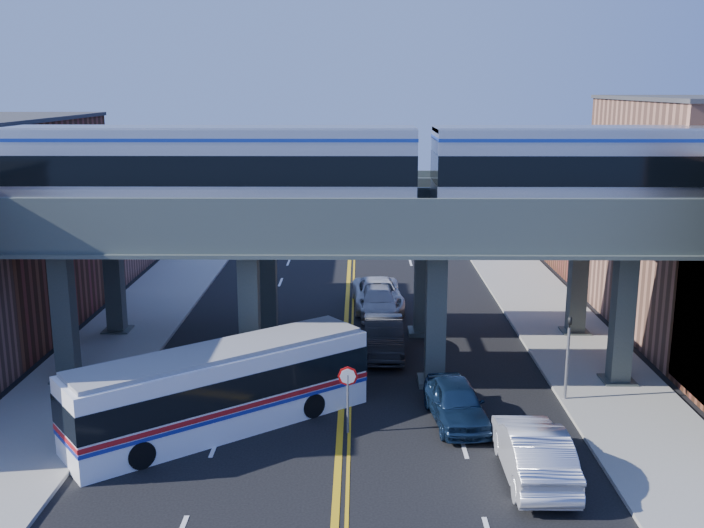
{
  "coord_description": "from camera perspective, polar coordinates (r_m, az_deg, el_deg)",
  "views": [
    {
      "loc": [
        0.71,
        -24.29,
        12.74
      ],
      "look_at": [
        0.41,
        7.95,
        5.38
      ],
      "focal_mm": 40.0,
      "sensor_mm": 36.0,
      "label": 1
    }
  ],
  "objects": [
    {
      "name": "transit_bus",
      "position": [
        30.26,
        -9.41,
        -9.01
      ],
      "size": [
        10.95,
        9.21,
        3.03
      ],
      "rotation": [
        0.0,
        0.0,
        0.65
      ],
      "color": "white",
      "rests_on": "ground"
    },
    {
      "name": "building_east_b",
      "position": [
        44.56,
        24.1,
        3.04
      ],
      "size": [
        8.0,
        14.0,
        12.0
      ],
      "primitive_type": "cube",
      "color": "#9A654F",
      "rests_on": "ground"
    },
    {
      "name": "car_lane_c",
      "position": [
        45.79,
        1.88,
        -2.22
      ],
      "size": [
        3.08,
        6.13,
        1.67
      ],
      "primitive_type": "imported",
      "rotation": [
        0.0,
        0.0,
        0.05
      ],
      "color": "silver",
      "rests_on": "ground"
    },
    {
      "name": "transit_train",
      "position": [
        33.01,
        -10.06,
        6.93
      ],
      "size": [
        51.48,
        3.23,
        3.77
      ],
      "color": "black",
      "rests_on": "elevated_viaduct_near"
    },
    {
      "name": "traffic_signal",
      "position": [
        33.15,
        15.43,
        -5.98
      ],
      "size": [
        0.15,
        0.18,
        4.1
      ],
      "color": "slate",
      "rests_on": "ground"
    },
    {
      "name": "elevated_viaduct_far",
      "position": [
        39.79,
        -0.49,
        3.8
      ],
      "size": [
        52.0,
        3.6,
        7.4
      ],
      "color": "#38413D",
      "rests_on": "ground"
    },
    {
      "name": "car_lane_b",
      "position": [
        38.03,
        2.31,
        -5.32
      ],
      "size": [
        1.9,
        5.32,
        1.75
      ],
      "primitive_type": "imported",
      "rotation": [
        0.0,
        0.0,
        -0.01
      ],
      "color": "#27282A",
      "rests_on": "ground"
    },
    {
      "name": "car_lane_d",
      "position": [
        44.56,
        1.92,
        -2.73
      ],
      "size": [
        2.29,
        5.32,
        1.53
      ],
      "primitive_type": "imported",
      "rotation": [
        0.0,
        0.0,
        0.03
      ],
      "color": "#AEAEB3",
      "rests_on": "ground"
    },
    {
      "name": "building_east_c",
      "position": [
        56.78,
        18.83,
        3.83
      ],
      "size": [
        8.0,
        10.0,
        9.0
      ],
      "primitive_type": "cube",
      "color": "brown",
      "rests_on": "ground"
    },
    {
      "name": "elevated_viaduct_near",
      "position": [
        32.9,
        -0.71,
        1.88
      ],
      "size": [
        52.0,
        3.6,
        7.4
      ],
      "color": "#38413D",
      "rests_on": "ground"
    },
    {
      "name": "car_lane_a",
      "position": [
        30.94,
        7.58,
        -9.93
      ],
      "size": [
        2.45,
        4.96,
        1.62
      ],
      "primitive_type": "imported",
      "rotation": [
        0.0,
        0.0,
        0.11
      ],
      "color": "#10213B",
      "rests_on": "ground"
    },
    {
      "name": "stop_sign",
      "position": [
        29.42,
        -0.3,
        -9.05
      ],
      "size": [
        0.76,
        0.09,
        2.63
      ],
      "color": "slate",
      "rests_on": "ground"
    },
    {
      "name": "ground",
      "position": [
        27.44,
        -1.04,
        -14.81
      ],
      "size": [
        120.0,
        120.0,
        0.0
      ],
      "primitive_type": "plane",
      "color": "black",
      "rests_on": "ground"
    },
    {
      "name": "car_parked_curb",
      "position": [
        27.33,
        13.06,
        -13.12
      ],
      "size": [
        1.95,
        5.59,
        1.84
      ],
      "primitive_type": "imported",
      "rotation": [
        0.0,
        0.0,
        3.14
      ],
      "color": "#BCBBC1",
      "rests_on": "ground"
    },
    {
      "name": "sidewalk_east",
      "position": [
        38.11,
        17.08,
        -7.13
      ],
      "size": [
        5.0,
        70.0,
        0.16
      ],
      "primitive_type": "cube",
      "color": "gray",
      "rests_on": "ground"
    },
    {
      "name": "building_west_c",
      "position": [
        57.32,
        -19.09,
        3.39
      ],
      "size": [
        8.0,
        10.0,
        8.0
      ],
      "primitive_type": "cube",
      "color": "#9A654F",
      "rests_on": "ground"
    },
    {
      "name": "sidewalk_west",
      "position": [
        38.54,
        -18.11,
        -6.98
      ],
      "size": [
        5.0,
        70.0,
        0.16
      ],
      "primitive_type": "cube",
      "color": "gray",
      "rests_on": "ground"
    }
  ]
}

